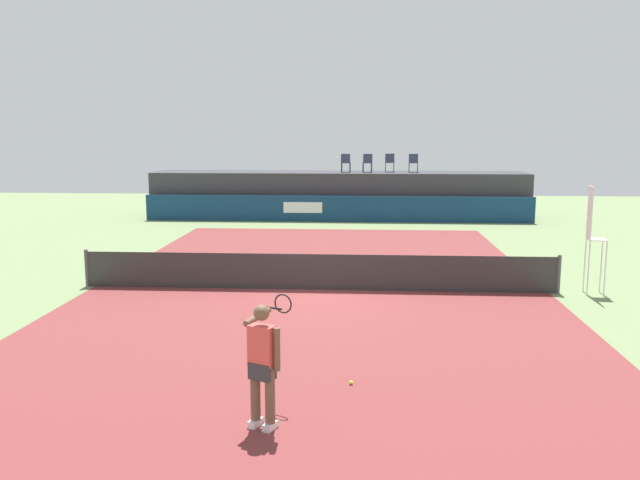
% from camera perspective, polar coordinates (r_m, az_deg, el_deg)
% --- Properties ---
extents(ground_plane, '(48.00, 48.00, 0.00)m').
position_cam_1_polar(ground_plane, '(20.33, 0.35, -2.33)').
color(ground_plane, '#6B7F51').
extents(court_inner, '(12.00, 22.00, 0.00)m').
position_cam_1_polar(court_inner, '(17.41, -0.23, -4.30)').
color(court_inner, maroon).
rests_on(court_inner, ground).
extents(sponsor_wall, '(18.00, 0.22, 1.20)m').
position_cam_1_polar(sponsor_wall, '(30.60, 1.48, 2.71)').
color(sponsor_wall, navy).
rests_on(sponsor_wall, ground).
extents(spectator_platform, '(18.00, 2.80, 2.20)m').
position_cam_1_polar(spectator_platform, '(32.34, 1.62, 3.95)').
color(spectator_platform, '#38383D').
rests_on(spectator_platform, ground).
extents(spectator_chair_far_left, '(0.46, 0.46, 0.89)m').
position_cam_1_polar(spectator_chair_far_left, '(31.91, 2.24, 6.75)').
color(spectator_chair_far_left, '#2D3D56').
rests_on(spectator_chair_far_left, spectator_platform).
extents(spectator_chair_left, '(0.47, 0.47, 0.89)m').
position_cam_1_polar(spectator_chair_left, '(31.94, 4.12, 6.73)').
color(spectator_chair_left, '#2D3D56').
rests_on(spectator_chair_left, spectator_platform).
extents(spectator_chair_center, '(0.46, 0.46, 0.89)m').
position_cam_1_polar(spectator_chair_center, '(32.40, 6.04, 6.74)').
color(spectator_chair_center, '#2D3D56').
rests_on(spectator_chair_center, spectator_platform).
extents(spectator_chair_right, '(0.48, 0.48, 0.89)m').
position_cam_1_polar(spectator_chair_right, '(32.21, 8.07, 6.69)').
color(spectator_chair_right, '#2D3D56').
rests_on(spectator_chair_right, spectator_platform).
extents(umpire_chair, '(0.48, 0.48, 2.76)m').
position_cam_1_polar(umpire_chair, '(18.04, 22.48, 0.60)').
color(umpire_chair, white).
rests_on(umpire_chair, ground).
extents(tennis_net, '(12.40, 0.02, 0.95)m').
position_cam_1_polar(tennis_net, '(17.30, -0.23, -2.78)').
color(tennis_net, '#2D2D2D').
rests_on(tennis_net, ground).
extents(net_post_near, '(0.10, 0.10, 1.00)m').
position_cam_1_polar(net_post_near, '(18.76, -19.50, -2.29)').
color(net_post_near, '#4C4C51').
rests_on(net_post_near, ground).
extents(net_post_far, '(0.10, 0.10, 1.00)m').
position_cam_1_polar(net_post_far, '(17.98, 19.92, -2.80)').
color(net_post_far, '#4C4C51').
rests_on(net_post_far, ground).
extents(tennis_player, '(0.59, 1.26, 1.77)m').
position_cam_1_polar(tennis_player, '(9.30, -4.94, -10.39)').
color(tennis_player, white).
rests_on(tennis_player, court_inner).
extents(tennis_ball, '(0.07, 0.07, 0.07)m').
position_cam_1_polar(tennis_ball, '(11.06, 2.70, -12.20)').
color(tennis_ball, '#D8EA33').
rests_on(tennis_ball, court_inner).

